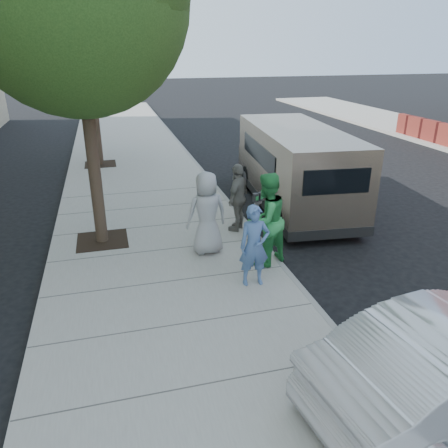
{
  "coord_description": "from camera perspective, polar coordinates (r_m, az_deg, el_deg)",
  "views": [
    {
      "loc": [
        -1.96,
        -7.71,
        4.55
      ],
      "look_at": [
        0.23,
        0.41,
        1.1
      ],
      "focal_mm": 35.0,
      "sensor_mm": 36.0,
      "label": 1
    }
  ],
  "objects": [
    {
      "name": "tree_far",
      "position": [
        17.71,
        -17.4,
        22.48
      ],
      "size": [
        3.92,
        3.8,
        6.49
      ],
      "color": "black",
      "rests_on": "sidewalk"
    },
    {
      "name": "curb_face",
      "position": [
        9.54,
        7.72,
        -5.89
      ],
      "size": [
        0.12,
        60.0,
        0.16
      ],
      "primitive_type": "cube",
      "color": "gray",
      "rests_on": "ground"
    },
    {
      "name": "sidewalk",
      "position": [
        8.96,
        -7.0,
        -7.82
      ],
      "size": [
        5.0,
        60.0,
        0.15
      ],
      "primitive_type": "cube",
      "color": "gray",
      "rests_on": "ground"
    },
    {
      "name": "van",
      "position": [
        13.14,
        9.15,
        7.51
      ],
      "size": [
        2.69,
        6.53,
        2.36
      ],
      "rotation": [
        0.0,
        0.0,
        -0.1
      ],
      "color": "tan",
      "rests_on": "ground"
    },
    {
      "name": "person_officer",
      "position": [
        8.44,
        3.98,
        -2.86
      ],
      "size": [
        0.62,
        0.43,
        1.63
      ],
      "primitive_type": "imported",
      "rotation": [
        0.0,
        0.0,
        -0.07
      ],
      "color": "#4C6CA1",
      "rests_on": "sidewalk"
    },
    {
      "name": "person_green_shirt",
      "position": [
        9.18,
        5.52,
        0.54
      ],
      "size": [
        1.22,
        1.12,
        2.02
      ],
      "primitive_type": "imported",
      "rotation": [
        0.0,
        0.0,
        3.6
      ],
      "color": "green",
      "rests_on": "sidewalk"
    },
    {
      "name": "ground",
      "position": [
        9.16,
        -0.73,
        -7.46
      ],
      "size": [
        120.0,
        120.0,
        0.0
      ],
      "primitive_type": "plane",
      "color": "black",
      "rests_on": "ground"
    },
    {
      "name": "person_striped_polo",
      "position": [
        10.96,
        1.85,
        3.49
      ],
      "size": [
        0.97,
        1.05,
        1.73
      ],
      "primitive_type": "imported",
      "rotation": [
        0.0,
        0.0,
        4.02
      ],
      "color": "gray",
      "rests_on": "sidewalk"
    },
    {
      "name": "person_gray_shirt",
      "position": [
        9.68,
        -2.25,
        1.4
      ],
      "size": [
        0.98,
        0.7,
        1.89
      ],
      "primitive_type": "imported",
      "rotation": [
        0.0,
        0.0,
        3.25
      ],
      "color": "#A1A0A3",
      "rests_on": "sidewalk"
    },
    {
      "name": "parking_meter",
      "position": [
        10.08,
        4.44,
        2.15
      ],
      "size": [
        0.28,
        0.19,
        1.29
      ],
      "rotation": [
        0.0,
        0.0,
        0.4
      ],
      "color": "gray",
      "rests_on": "sidewalk"
    }
  ]
}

